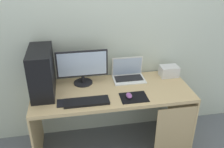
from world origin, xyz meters
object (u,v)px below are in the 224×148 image
(pc_tower, at_px, (42,72))
(monitor, at_px, (82,67))
(projector, at_px, (169,71))
(keyboard, at_px, (87,102))
(laptop, at_px, (128,75))
(cell_phone, at_px, (61,103))
(mouse_left, at_px, (129,96))

(pc_tower, distance_m, monitor, 0.41)
(monitor, bearing_deg, pc_tower, -163.94)
(projector, xyz_separation_m, keyboard, (-0.95, -0.38, -0.05))
(laptop, bearing_deg, cell_phone, -152.76)
(mouse_left, bearing_deg, pc_tower, 163.20)
(projector, bearing_deg, laptop, 177.91)
(laptop, bearing_deg, keyboard, -140.79)
(pc_tower, distance_m, laptop, 0.92)
(pc_tower, bearing_deg, mouse_left, -16.80)
(keyboard, xyz_separation_m, mouse_left, (0.41, 0.02, 0.01))
(mouse_left, bearing_deg, monitor, 139.20)
(monitor, distance_m, projector, 0.97)
(pc_tower, distance_m, mouse_left, 0.87)
(monitor, bearing_deg, mouse_left, -40.80)
(cell_phone, bearing_deg, projector, 16.78)
(mouse_left, bearing_deg, keyboard, -177.20)
(pc_tower, height_order, monitor, pc_tower)
(pc_tower, xyz_separation_m, laptop, (0.89, 0.14, -0.18))
(pc_tower, bearing_deg, monitor, 16.06)
(monitor, xyz_separation_m, cell_phone, (-0.23, -0.35, -0.19))
(keyboard, bearing_deg, pc_tower, 146.45)
(laptop, distance_m, cell_phone, 0.82)
(projector, height_order, mouse_left, projector)
(pc_tower, bearing_deg, laptop, 8.83)
(projector, xyz_separation_m, cell_phone, (-1.19, -0.36, -0.05))
(mouse_left, height_order, cell_phone, mouse_left)
(laptop, relative_size, keyboard, 0.81)
(cell_phone, bearing_deg, monitor, 56.32)
(pc_tower, bearing_deg, keyboard, -33.55)
(keyboard, height_order, mouse_left, mouse_left)
(monitor, xyz_separation_m, projector, (0.96, 0.01, -0.14))
(projector, bearing_deg, keyboard, -158.02)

